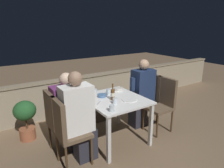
# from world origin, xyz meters

# --- Properties ---
(ground_plane) EXTENTS (16.00, 16.00, 0.00)m
(ground_plane) POSITION_xyz_m (0.00, 0.00, 0.00)
(ground_plane) COLOR #7A6047
(parapet_wall) EXTENTS (9.00, 0.18, 0.79)m
(parapet_wall) POSITION_xyz_m (0.00, 1.43, 0.40)
(parapet_wall) COLOR gray
(parapet_wall) RESTS_ON ground_plane
(dining_table) EXTENTS (0.88, 0.98, 0.75)m
(dining_table) POSITION_xyz_m (0.00, 0.00, 0.65)
(dining_table) COLOR white
(dining_table) RESTS_ON ground_plane
(planter_hedge) EXTENTS (0.74, 0.47, 0.58)m
(planter_hedge) POSITION_xyz_m (-0.05, 0.86, 0.33)
(planter_hedge) COLOR brown
(planter_hedge) RESTS_ON ground_plane
(chair_left_near) EXTENTS (0.43, 0.42, 0.97)m
(chair_left_near) POSITION_xyz_m (-0.88, -0.16, 0.58)
(chair_left_near) COLOR brown
(chair_left_near) RESTS_ON ground_plane
(person_white_polo) EXTENTS (0.49, 0.26, 1.31)m
(person_white_polo) POSITION_xyz_m (-0.68, -0.16, 0.66)
(person_white_polo) COLOR #282833
(person_white_polo) RESTS_ON ground_plane
(chair_left_far) EXTENTS (0.43, 0.42, 0.97)m
(chair_left_far) POSITION_xyz_m (-0.89, 0.17, 0.58)
(chair_left_far) COLOR brown
(chair_left_far) RESTS_ON ground_plane
(person_purple_stripe) EXTENTS (0.51, 0.26, 1.22)m
(person_purple_stripe) POSITION_xyz_m (-0.68, 0.17, 0.61)
(person_purple_stripe) COLOR #282833
(person_purple_stripe) RESTS_ON ground_plane
(chair_right_near) EXTENTS (0.43, 0.42, 0.97)m
(chair_right_near) POSITION_xyz_m (0.93, -0.16, 0.58)
(chair_right_near) COLOR brown
(chair_right_near) RESTS_ON ground_plane
(chair_right_far) EXTENTS (0.43, 0.42, 0.97)m
(chair_right_far) POSITION_xyz_m (0.93, 0.18, 0.58)
(chair_right_far) COLOR brown
(chair_right_far) RESTS_ON ground_plane
(person_navy_jumper) EXTENTS (0.48, 0.26, 1.28)m
(person_navy_jumper) POSITION_xyz_m (0.72, 0.18, 0.64)
(person_navy_jumper) COLOR #282833
(person_navy_jumper) RESTS_ON ground_plane
(beer_bottle) EXTENTS (0.06, 0.06, 0.26)m
(beer_bottle) POSITION_xyz_m (-0.06, -0.04, 0.85)
(beer_bottle) COLOR brown
(beer_bottle) RESTS_ON dining_table
(plate_0) EXTENTS (0.23, 0.23, 0.01)m
(plate_0) POSITION_xyz_m (0.15, -0.18, 0.75)
(plate_0) COLOR white
(plate_0) RESTS_ON dining_table
(bowl_0) EXTENTS (0.14, 0.14, 0.05)m
(bowl_0) POSITION_xyz_m (-0.13, 0.17, 0.77)
(bowl_0) COLOR #4C709E
(bowl_0) RESTS_ON dining_table
(bowl_1) EXTENTS (0.15, 0.15, 0.05)m
(bowl_1) POSITION_xyz_m (0.29, 0.31, 0.77)
(bowl_1) COLOR beige
(bowl_1) RESTS_ON dining_table
(bowl_2) EXTENTS (0.11, 0.11, 0.04)m
(bowl_2) POSITION_xyz_m (-0.31, 0.39, 0.77)
(bowl_2) COLOR tan
(bowl_2) RESTS_ON dining_table
(glass_cup_0) EXTENTS (0.07, 0.07, 0.09)m
(glass_cup_0) POSITION_xyz_m (-0.12, -0.19, 0.79)
(glass_cup_0) COLOR silver
(glass_cup_0) RESTS_ON dining_table
(glass_cup_1) EXTENTS (0.08, 0.08, 0.10)m
(glass_cup_1) POSITION_xyz_m (-0.18, 0.31, 0.80)
(glass_cup_1) COLOR silver
(glass_cup_1) RESTS_ON dining_table
(glass_cup_2) EXTENTS (0.07, 0.07, 0.10)m
(glass_cup_2) POSITION_xyz_m (0.01, 0.19, 0.80)
(glass_cup_2) COLOR silver
(glass_cup_2) RESTS_ON dining_table
(glass_cup_3) EXTENTS (0.06, 0.06, 0.10)m
(glass_cup_3) POSITION_xyz_m (-0.31, -0.39, 0.79)
(glass_cup_3) COLOR silver
(glass_cup_3) RESTS_ON dining_table
(fork_0) EXTENTS (0.14, 0.12, 0.01)m
(fork_0) POSITION_xyz_m (-0.32, -0.05, 0.75)
(fork_0) COLOR silver
(fork_0) RESTS_ON dining_table
(potted_plant) EXTENTS (0.36, 0.36, 0.68)m
(potted_plant) POSITION_xyz_m (-1.21, 0.83, 0.42)
(potted_plant) COLOR #9E5638
(potted_plant) RESTS_ON ground_plane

